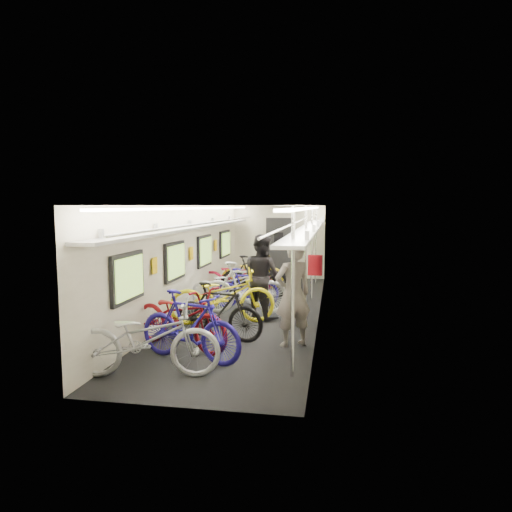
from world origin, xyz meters
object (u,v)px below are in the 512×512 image
at_px(bicycle_1, 190,326).
at_px(passenger_mid, 261,277).
at_px(bicycle_0, 146,339).
at_px(backpack, 315,265).
at_px(passenger_near, 293,294).

height_order(bicycle_1, passenger_mid, passenger_mid).
bearing_deg(bicycle_0, backpack, -49.25).
relative_size(bicycle_0, backpack, 5.47).
xyz_separation_m(passenger_near, backpack, (0.33, 0.99, 0.37)).
bearing_deg(backpack, bicycle_0, -124.63).
distance_m(passenger_mid, backpack, 1.49).
bearing_deg(backpack, passenger_mid, 148.20).
relative_size(passenger_near, backpack, 4.78).
distance_m(passenger_near, backpack, 1.10).
relative_size(passenger_near, passenger_mid, 1.01).
distance_m(bicycle_0, backpack, 3.61).
relative_size(bicycle_0, bicycle_1, 1.14).
relative_size(bicycle_1, passenger_near, 1.01).
height_order(bicycle_0, passenger_mid, passenger_mid).
height_order(bicycle_0, passenger_near, passenger_near).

